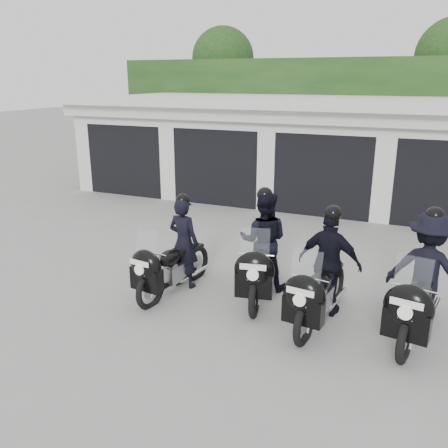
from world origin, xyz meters
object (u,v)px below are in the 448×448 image
at_px(police_bike_b, 262,249).
at_px(police_bike_d, 424,280).
at_px(police_bike_c, 325,272).
at_px(police_bike_a, 175,254).

distance_m(police_bike_b, police_bike_d, 2.61).
distance_m(police_bike_c, police_bike_d, 1.40).
xyz_separation_m(police_bike_c, police_bike_d, (1.39, 0.16, 0.04)).
distance_m(police_bike_a, police_bike_b, 1.51).
bearing_deg(police_bike_c, police_bike_b, 163.81).
bearing_deg(police_bike_a, police_bike_b, 30.21).
xyz_separation_m(police_bike_b, police_bike_c, (1.19, -0.52, -0.02)).
xyz_separation_m(police_bike_a, police_bike_c, (2.60, 0.05, 0.08)).
bearing_deg(police_bike_c, police_bike_d, 13.55).
relative_size(police_bike_a, police_bike_d, 0.91).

